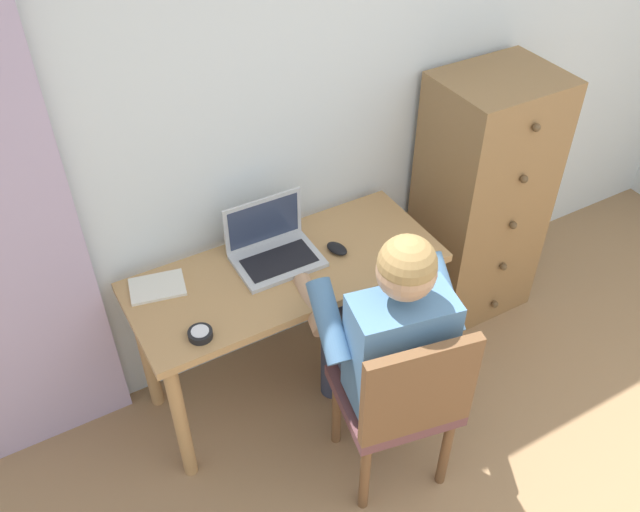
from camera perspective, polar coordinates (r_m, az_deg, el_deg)
wall_back at (r=2.86m, az=2.03°, el=14.00°), size 4.80×0.05×2.50m
desk at (r=2.81m, az=-2.78°, el=-2.79°), size 1.27×0.52×0.71m
dresser at (r=3.33m, az=13.30°, el=4.58°), size 0.53×0.45×1.26m
chair at (r=2.59m, az=6.88°, el=-11.78°), size 0.49×0.47×0.88m
person_seated at (r=2.55m, az=5.46°, el=-6.25°), size 0.60×0.64×1.20m
laptop at (r=2.76m, az=-3.95°, el=0.75°), size 0.34×0.25×0.24m
computer_mouse at (r=2.80m, az=1.43°, el=0.63°), size 0.09×0.11×0.03m
desk_clock at (r=2.50m, az=-9.96°, el=-6.42°), size 0.09×0.09×0.03m
notebook_pad at (r=2.72m, az=-13.43°, el=-2.53°), size 0.24×0.19×0.01m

